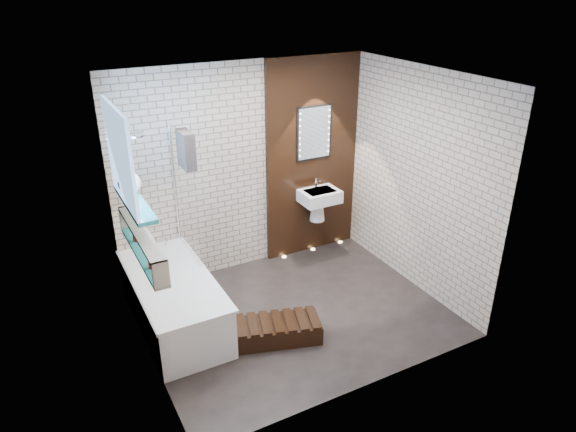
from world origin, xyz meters
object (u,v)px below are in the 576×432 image
bathtub (174,301)px  led_mirror (314,133)px  walnut_step (277,331)px  bath_screen (185,196)px  washbasin (319,200)px

bathtub → led_mirror: 2.68m
led_mirror → walnut_step: led_mirror is taller
bathtub → bath_screen: (0.35, 0.44, 0.99)m
walnut_step → washbasin: bearing=46.3°
bath_screen → led_mirror: size_ratio=2.00×
bathtub → led_mirror: size_ratio=2.49×
bathtub → walnut_step: bathtub is taller
bath_screen → washbasin: bath_screen is taller
bathtub → led_mirror: (2.17, 0.78, 1.36)m
washbasin → led_mirror: led_mirror is taller
bathtub → bath_screen: bearing=51.1°
bathtub → bath_screen: bath_screen is taller
washbasin → walnut_step: washbasin is taller
bathtub → washbasin: (2.17, 0.62, 0.50)m
bath_screen → walnut_step: (0.51, -1.19, -1.18)m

